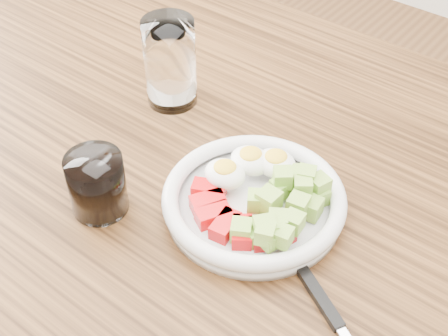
# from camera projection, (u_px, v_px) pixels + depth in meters

# --- Properties ---
(dining_table) EXTENTS (1.50, 0.90, 0.77)m
(dining_table) POSITION_uv_depth(u_px,v_px,m) (225.00, 245.00, 0.85)
(dining_table) COLOR brown
(dining_table) RESTS_ON ground
(bowl) EXTENTS (0.22, 0.22, 0.06)m
(bowl) POSITION_uv_depth(u_px,v_px,m) (256.00, 198.00, 0.75)
(bowl) COLOR white
(bowl) RESTS_ON dining_table
(fork) EXTENTS (0.18, 0.11, 0.01)m
(fork) POSITION_uv_depth(u_px,v_px,m) (330.00, 313.00, 0.65)
(fork) COLOR black
(fork) RESTS_ON dining_table
(water_glass) EXTENTS (0.07, 0.07, 0.13)m
(water_glass) POSITION_uv_depth(u_px,v_px,m) (170.00, 63.00, 0.88)
(water_glass) COLOR white
(water_glass) RESTS_ON dining_table
(coffee_glass) EXTENTS (0.07, 0.07, 0.08)m
(coffee_glass) POSITION_uv_depth(u_px,v_px,m) (97.00, 184.00, 0.74)
(coffee_glass) COLOR white
(coffee_glass) RESTS_ON dining_table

